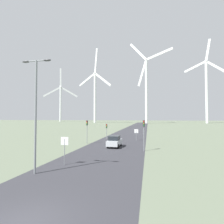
# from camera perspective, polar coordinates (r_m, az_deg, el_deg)

# --- Properties ---
(road_surface) EXTENTS (10.00, 240.00, 0.01)m
(road_surface) POSITION_cam_1_polar(r_m,az_deg,el_deg) (55.36, 6.06, -6.79)
(road_surface) COLOR #2D2D33
(road_surface) RESTS_ON ground
(streetlamp) EXTENTS (2.79, 0.32, 9.79)m
(streetlamp) POSITION_cam_1_polar(r_m,az_deg,el_deg) (16.42, -23.62, 3.03)
(streetlamp) COLOR gray
(streetlamp) RESTS_ON ground
(stop_sign_near) EXTENTS (0.81, 0.07, 2.81)m
(stop_sign_near) POSITION_cam_1_polar(r_m,az_deg,el_deg) (18.62, -15.22, -10.44)
(stop_sign_near) COLOR gray
(stop_sign_near) RESTS_ON ground
(stop_sign_far) EXTENTS (0.81, 0.07, 2.38)m
(stop_sign_far) POSITION_cam_1_polar(r_m,az_deg,el_deg) (36.87, 7.93, -6.68)
(stop_sign_far) COLOR gray
(stop_sign_far) RESTS_ON ground
(traffic_light_post_near_left) EXTENTS (0.28, 0.34, 4.26)m
(traffic_light_post_near_left) POSITION_cam_1_polar(r_m,az_deg,el_deg) (32.70, -8.16, -4.75)
(traffic_light_post_near_left) COLOR gray
(traffic_light_post_near_left) RESTS_ON ground
(traffic_light_post_near_right) EXTENTS (0.28, 0.34, 4.41)m
(traffic_light_post_near_right) POSITION_cam_1_polar(r_m,az_deg,el_deg) (25.48, 10.36, -5.32)
(traffic_light_post_near_right) COLOR gray
(traffic_light_post_near_right) RESTS_ON ground
(traffic_light_post_mid_left) EXTENTS (0.28, 0.34, 3.35)m
(traffic_light_post_mid_left) POSITION_cam_1_polar(r_m,az_deg,el_deg) (39.12, -1.78, -5.24)
(traffic_light_post_mid_left) COLOR gray
(traffic_light_post_mid_left) RESTS_ON ground
(car_approaching) EXTENTS (1.95, 4.16, 1.83)m
(car_approaching) POSITION_cam_1_polar(r_m,az_deg,el_deg) (28.77, 0.81, -9.56)
(car_approaching) COLOR #B7BCC1
(car_approaching) RESTS_ON ground
(wind_turbine_far_left) EXTENTS (37.89, 17.25, 65.91)m
(wind_turbine_far_left) POSITION_cam_1_polar(r_m,az_deg,el_deg) (224.99, -16.46, 3.93)
(wind_turbine_far_left) COLOR silver
(wind_turbine_far_left) RESTS_ON ground
(wind_turbine_left) EXTENTS (36.76, 18.49, 69.45)m
(wind_turbine_left) POSITION_cam_1_polar(r_m,az_deg,el_deg) (164.38, -5.58, 6.68)
(wind_turbine_left) COLOR silver
(wind_turbine_left) RESTS_ON ground
(wind_turbine_center) EXTENTS (35.03, 16.84, 71.60)m
(wind_turbine_center) POSITION_cam_1_polar(r_m,az_deg,el_deg) (151.48, 11.15, 8.95)
(wind_turbine_center) COLOR silver
(wind_turbine_center) RESTS_ON ground
(wind_turbine_right) EXTENTS (30.48, 14.35, 72.39)m
(wind_turbine_right) POSITION_cam_1_polar(r_m,az_deg,el_deg) (171.88, 28.47, 7.57)
(wind_turbine_right) COLOR silver
(wind_turbine_right) RESTS_ON ground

